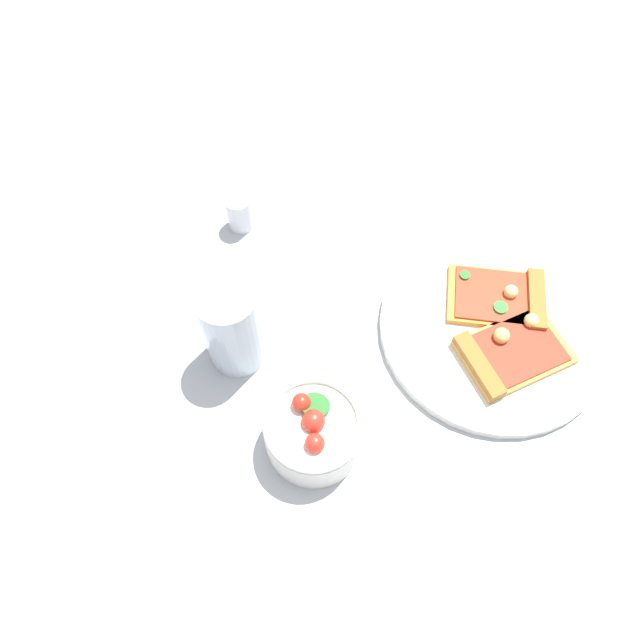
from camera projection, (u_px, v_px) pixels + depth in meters
name	position (u px, v px, depth m)	size (l,w,h in m)	color
ground_plane	(445.00, 335.00, 0.75)	(2.40, 2.40, 0.00)	#B2B7BC
plate	(493.00, 328.00, 0.75)	(0.28, 0.28, 0.01)	white
pizza_slice_near	(504.00, 298.00, 0.75)	(0.14, 0.14, 0.02)	gold
pizza_slice_far	(507.00, 352.00, 0.72)	(0.09, 0.13, 0.03)	gold
salad_bowl	(314.00, 431.00, 0.66)	(0.11, 0.11, 0.07)	white
soda_glass	(232.00, 327.00, 0.68)	(0.07, 0.07, 0.13)	silver
pepper_shaker	(239.00, 210.00, 0.81)	(0.03, 0.03, 0.06)	silver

